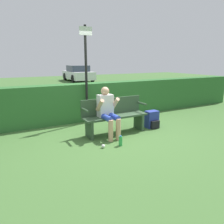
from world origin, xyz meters
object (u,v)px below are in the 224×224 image
object	(u,v)px
park_bench	(114,115)
parked_car	(78,74)
backpack	(152,120)
person_seated	(108,110)
signpost	(86,71)
water_bottle	(121,141)

from	to	relation	value
park_bench	parked_car	distance (m)	13.86
backpack	parked_car	world-z (taller)	parked_car
person_seated	parked_car	world-z (taller)	parked_car
person_seated	backpack	size ratio (longest dim) A/B	2.58
person_seated	signpost	size ratio (longest dim) A/B	0.43
backpack	person_seated	bearing A→B (deg)	-178.53
park_bench	water_bottle	size ratio (longest dim) A/B	7.26
person_seated	signpost	xyz separation A→B (m)	(0.02, 1.30, 0.84)
person_seated	park_bench	bearing A→B (deg)	28.47
park_bench	parked_car	size ratio (longest dim) A/B	0.41
water_bottle	signpost	bearing A→B (deg)	88.36
water_bottle	signpost	world-z (taller)	signpost
backpack	water_bottle	size ratio (longest dim) A/B	2.01
parked_car	park_bench	bearing A→B (deg)	165.34
park_bench	signpost	world-z (taller)	signpost
signpost	backpack	bearing A→B (deg)	-43.34
person_seated	parked_car	size ratio (longest dim) A/B	0.29
person_seated	backpack	world-z (taller)	person_seated
person_seated	water_bottle	world-z (taller)	person_seated
water_bottle	parked_car	size ratio (longest dim) A/B	0.06
backpack	signpost	world-z (taller)	signpost
person_seated	signpost	bearing A→B (deg)	89.33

